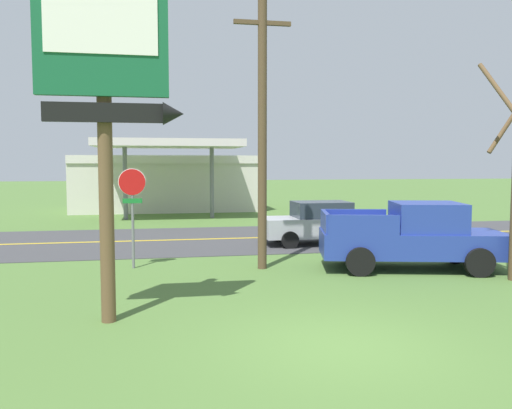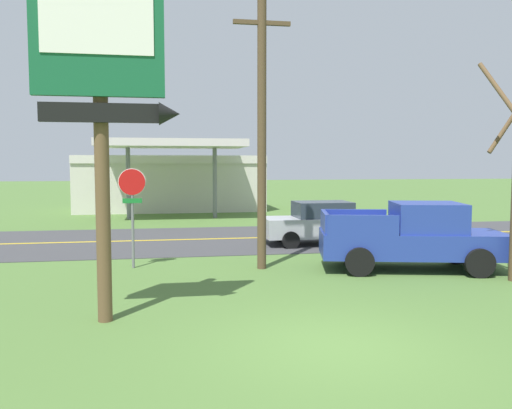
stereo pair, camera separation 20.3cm
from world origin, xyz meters
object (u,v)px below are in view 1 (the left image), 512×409
at_px(motel_sign, 106,79).
at_px(car_silver_mid_lane, 318,223).
at_px(gas_station, 167,181).
at_px(pickup_blue_parked_on_lawn, 413,237).
at_px(stop_sign, 132,200).
at_px(utility_pole, 262,115).

xyz_separation_m(motel_sign, car_silver_mid_lane, (6.94, 8.93, -3.83)).
xyz_separation_m(gas_station, car_silver_mid_lane, (5.40, -16.27, -1.11)).
distance_m(pickup_blue_parked_on_lawn, car_silver_mid_lane, 5.30).
relative_size(stop_sign, pickup_blue_parked_on_lawn, 0.54).
bearing_deg(utility_pole, motel_sign, -129.73).
bearing_deg(car_silver_mid_lane, stop_sign, -152.62).
bearing_deg(car_silver_mid_lane, pickup_blue_parked_on_lawn, -75.99).
bearing_deg(gas_station, car_silver_mid_lane, -71.64).
bearing_deg(pickup_blue_parked_on_lawn, motel_sign, -155.25).
bearing_deg(stop_sign, motel_sign, -91.88).
xyz_separation_m(utility_pole, gas_station, (-2.37, 20.50, -2.54)).
height_order(motel_sign, utility_pole, utility_pole).
bearing_deg(motel_sign, pickup_blue_parked_on_lawn, 24.75).
xyz_separation_m(motel_sign, utility_pole, (3.91, 4.71, -0.18)).
height_order(pickup_blue_parked_on_lawn, car_silver_mid_lane, pickup_blue_parked_on_lawn).
distance_m(motel_sign, stop_sign, 6.04).
xyz_separation_m(motel_sign, gas_station, (1.54, 25.20, -2.72)).
height_order(stop_sign, pickup_blue_parked_on_lawn, stop_sign).
bearing_deg(car_silver_mid_lane, motel_sign, -127.85).
height_order(stop_sign, car_silver_mid_lane, stop_sign).
xyz_separation_m(stop_sign, pickup_blue_parked_on_lawn, (8.04, -1.64, -1.06)).
bearing_deg(motel_sign, utility_pole, 50.27).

